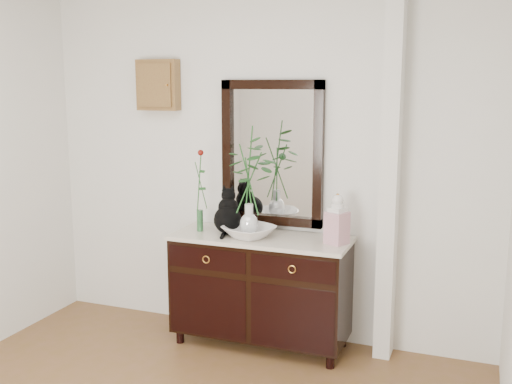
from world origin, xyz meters
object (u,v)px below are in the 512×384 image
at_px(cat, 227,211).
at_px(lotus_bowl, 249,232).
at_px(sideboard, 261,285).
at_px(ginger_jar, 337,218).

bearing_deg(cat, lotus_bowl, -39.82).
relative_size(sideboard, cat, 3.95).
xyz_separation_m(lotus_bowl, ginger_jar, (0.64, 0.07, 0.14)).
distance_m(sideboard, ginger_jar, 0.80).
distance_m(sideboard, cat, 0.61).
xyz_separation_m(sideboard, lotus_bowl, (-0.07, -0.07, 0.42)).
distance_m(cat, ginger_jar, 0.85).
bearing_deg(sideboard, ginger_jar, 0.22).
relative_size(sideboard, ginger_jar, 3.67).
xyz_separation_m(cat, ginger_jar, (0.85, -0.02, 0.01)).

